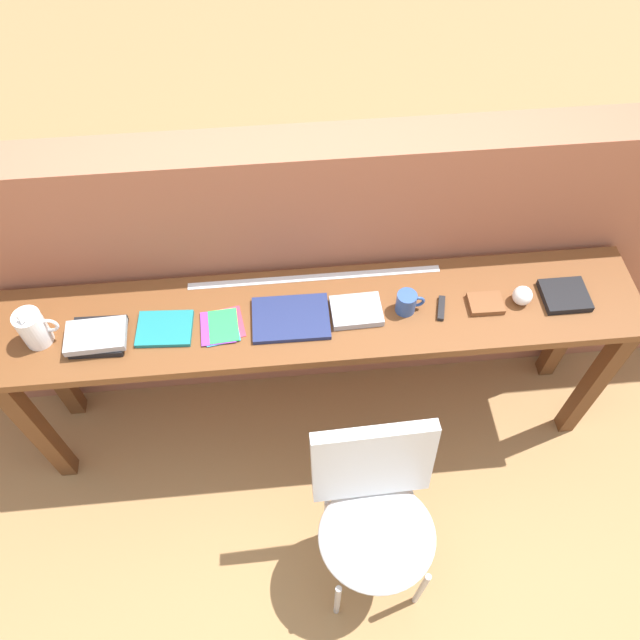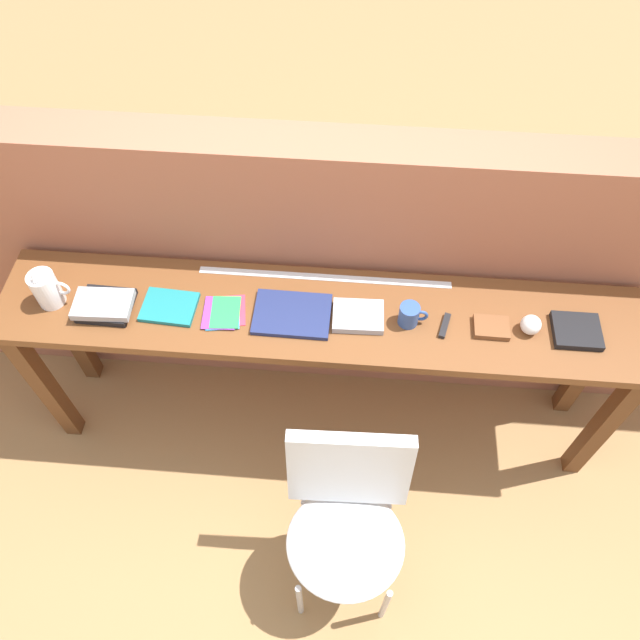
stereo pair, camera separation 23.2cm
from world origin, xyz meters
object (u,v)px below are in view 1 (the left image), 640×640
at_px(book_stack_leftmost, 97,336).
at_px(sports_ball_small, 522,296).
at_px(multitool_folded, 441,308).
at_px(book_open_centre, 291,318).
at_px(pamphlet_pile_colourful, 222,326).
at_px(mug, 407,302).
at_px(pitcher_white, 33,328).
at_px(leather_journal_brown, 486,303).
at_px(book_repair_rightmost, 565,295).
at_px(magazine_cycling, 165,329).
at_px(chair_white_moulded, 375,511).

xyz_separation_m(book_stack_leftmost, sports_ball_small, (1.59, 0.03, 0.01)).
bearing_deg(multitool_folded, book_open_centre, 179.43).
height_order(pamphlet_pile_colourful, mug, mug).
distance_m(pitcher_white, mug, 1.36).
distance_m(book_open_centre, sports_ball_small, 0.88).
relative_size(pamphlet_pile_colourful, leather_journal_brown, 1.39).
bearing_deg(book_stack_leftmost, leather_journal_brown, 0.97).
bearing_deg(pamphlet_pile_colourful, leather_journal_brown, 0.46).
bearing_deg(sports_ball_small, book_repair_rightmost, 0.98).
distance_m(magazine_cycling, leather_journal_brown, 1.22).
distance_m(chair_white_moulded, sports_ball_small, 0.98).
bearing_deg(chair_white_moulded, pamphlet_pile_colourful, 129.23).
bearing_deg(pamphlet_pile_colourful, pitcher_white, 179.58).
bearing_deg(book_repair_rightmost, pamphlet_pile_colourful, -179.22).
xyz_separation_m(sports_ball_small, book_repair_rightmost, (0.17, 0.00, -0.02)).
bearing_deg(chair_white_moulded, book_repair_rightmost, 38.66).
xyz_separation_m(magazine_cycling, mug, (0.91, 0.01, 0.04)).
bearing_deg(sports_ball_small, book_open_centre, -179.81).
distance_m(chair_white_moulded, book_repair_rightmost, 1.09).
relative_size(chair_white_moulded, multitool_folded, 8.10).
bearing_deg(leather_journal_brown, sports_ball_small, 3.11).
xyz_separation_m(pamphlet_pile_colourful, multitool_folded, (0.83, 0.00, 0.00)).
relative_size(magazine_cycling, pamphlet_pile_colourful, 1.12).
distance_m(pamphlet_pile_colourful, multitool_folded, 0.83).
height_order(book_open_centre, book_repair_rightmost, book_repair_rightmost).
xyz_separation_m(multitool_folded, book_repair_rightmost, (0.48, 0.01, 0.01)).
height_order(pitcher_white, book_repair_rightmost, pitcher_white).
xyz_separation_m(chair_white_moulded, book_open_centre, (-0.25, 0.64, 0.36)).
xyz_separation_m(book_open_centre, sports_ball_small, (0.88, 0.00, 0.03)).
relative_size(pamphlet_pile_colourful, sports_ball_small, 2.39).
xyz_separation_m(book_stack_leftmost, leather_journal_brown, (1.46, 0.02, -0.02)).
distance_m(chair_white_moulded, book_stack_leftmost, 1.20).
xyz_separation_m(pamphlet_pile_colourful, book_open_centre, (0.26, 0.01, 0.00)).
relative_size(magazine_cycling, book_open_centre, 0.70).
bearing_deg(book_open_centre, book_stack_leftmost, -177.12).
bearing_deg(book_stack_leftmost, pitcher_white, 174.27).
relative_size(pamphlet_pile_colourful, mug, 1.64).
xyz_separation_m(pitcher_white, book_stack_leftmost, (0.21, -0.02, -0.05)).
xyz_separation_m(book_open_centre, mug, (0.44, 0.01, 0.04)).
xyz_separation_m(mug, multitool_folded, (0.13, -0.01, -0.04)).
height_order(pamphlet_pile_colourful, multitool_folded, multitool_folded).
bearing_deg(sports_ball_small, leather_journal_brown, -177.84).
bearing_deg(pamphlet_pile_colourful, sports_ball_small, 0.67).
xyz_separation_m(pamphlet_pile_colourful, mug, (0.70, 0.02, 0.04)).
bearing_deg(sports_ball_small, multitool_folded, -178.42).
bearing_deg(sports_ball_small, pamphlet_pile_colourful, -179.33).
height_order(magazine_cycling, book_repair_rightmost, book_repair_rightmost).
xyz_separation_m(chair_white_moulded, book_repair_rightmost, (0.80, 0.64, 0.37)).
distance_m(mug, book_repair_rightmost, 0.62).
height_order(pitcher_white, multitool_folded, pitcher_white).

